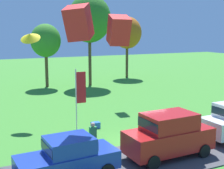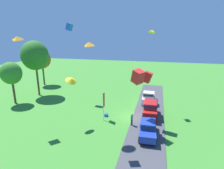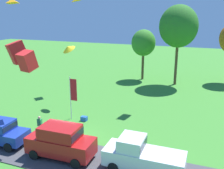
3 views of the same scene
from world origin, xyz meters
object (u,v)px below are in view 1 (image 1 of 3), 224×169
Objects in this scene: car_suv_mid_row at (169,133)px; kite_box_high_right at (79,22)px; person_on_lawn at (93,138)px; tree_far_left at (127,33)px; car_sedan_by_flagpole at (68,156)px; tree_far_right at (89,19)px; cooler_box at (96,125)px; tree_left_of_center at (46,41)px; kite_delta_low_drifter at (30,36)px; flag_banner at (79,92)px; kite_box_topmost at (119,30)px.

kite_box_high_right is at bearing 160.79° from car_suv_mid_row.
tree_far_left is at bearing 57.91° from person_on_lawn.
person_on_lawn is 6.05m from kite_box_high_right.
car_sedan_by_flagpole is 6.07m from kite_box_high_right.
tree_far_right reaches higher than cooler_box.
tree_left_of_center is 21.91m from kite_box_high_right.
kite_delta_low_drifter is (-9.26, -12.21, -1.72)m from tree_far_right.
kite_box_high_right is (0.64, -8.15, 0.74)m from kite_delta_low_drifter.
kite_box_high_right is at bearing -109.40° from flag_banner.
cooler_box is at bearing -93.25° from tree_left_of_center.
kite_delta_low_drifter is at bearing -135.52° from tree_far_left.
kite_box_topmost is (-0.07, -5.68, 3.89)m from flag_banner.
person_on_lawn reaches higher than cooler_box.
car_suv_mid_row is 0.64× the size of tree_left_of_center.
car_sedan_by_flagpole is at bearing -168.92° from kite_box_topmost.
kite_delta_low_drifter is at bearing -127.18° from tree_far_right.
car_suv_mid_row is 8.30× the size of cooler_box.
person_on_lawn is 1.37× the size of kite_box_topmost.
cooler_box is at bearing -123.55° from tree_far_left.
kite_box_topmost reaches higher than person_on_lawn.
tree_left_of_center reaches higher than cooler_box.
kite_box_high_right is (-2.75, -4.71, 6.62)m from cooler_box.
person_on_lawn is at bearing -111.35° from tree_far_right.
kite_box_topmost reaches higher than car_sedan_by_flagpole.
person_on_lawn is 1.15× the size of kite_box_high_right.
kite_delta_low_drifter is 1.10× the size of kite_box_topmost.
kite_box_high_right reaches higher than flag_banner.
kite_box_high_right is (1.13, 1.50, 5.77)m from car_sedan_by_flagpole.
tree_far_right reaches higher than flag_banner.
tree_far_right is at bearing 67.06° from kite_box_high_right.
tree_far_left is at bearing 56.81° from car_sedan_by_flagpole.
tree_left_of_center is at bearing 71.98° from kite_delta_low_drifter.
tree_far_left reaches higher than tree_left_of_center.
tree_far_right is 8.14m from tree_far_left.
car_suv_mid_row is at bearing -88.74° from tree_left_of_center.
cooler_box is 7.61m from kite_delta_low_drifter.
tree_left_of_center is at bearing 166.50° from tree_far_right.
flag_banner is 2.96× the size of kite_delta_low_drifter.
kite_delta_low_drifter is at bearing 94.52° from kite_box_high_right.
kite_box_high_right reaches higher than car_suv_mid_row.
kite_delta_low_drifter reaches higher than car_sedan_by_flagpole.
tree_far_right is 7.10× the size of kite_box_high_right.
tree_far_left is at bearing 60.77° from kite_box_topmost.
tree_left_of_center is 14.10m from kite_delta_low_drifter.
flag_banner is at bearing 70.60° from kite_box_high_right.
tree_far_left is 24.20m from flag_banner.
cooler_box is (-12.89, -19.43, -5.94)m from tree_far_left.
person_on_lawn is 9.23m from kite_delta_low_drifter.
kite_delta_low_drifter reaches higher than cooler_box.
car_suv_mid_row reaches higher than person_on_lawn.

